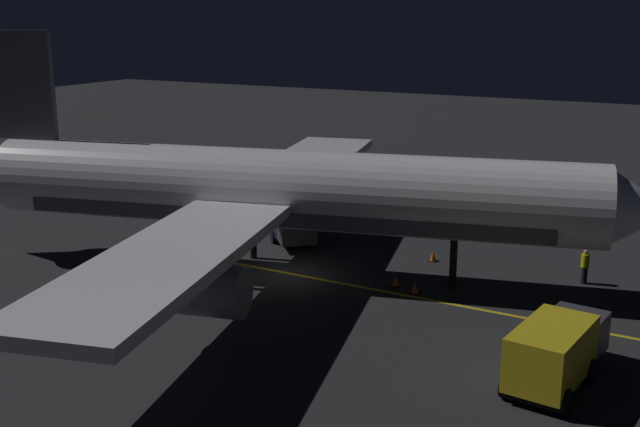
% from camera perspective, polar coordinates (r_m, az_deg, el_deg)
% --- Properties ---
extents(ground_plane, '(180.00, 180.00, 0.20)m').
position_cam_1_polar(ground_plane, '(40.35, -2.51, -4.62)').
color(ground_plane, '#27272A').
extents(apron_guide_stripe, '(1.07, 28.33, 0.01)m').
position_cam_1_polar(apron_guide_stripe, '(38.72, 2.77, -5.30)').
color(apron_guide_stripe, gold).
rests_on(apron_guide_stripe, ground_plane).
extents(airliner, '(37.53, 37.39, 12.16)m').
position_cam_1_polar(airliner, '(39.32, -3.45, 1.55)').
color(airliner, white).
rests_on(airliner, ground_plane).
extents(baggage_truck, '(6.07, 2.81, 2.40)m').
position_cam_1_polar(baggage_truck, '(29.82, 16.78, -9.56)').
color(baggage_truck, gold).
rests_on(baggage_truck, ground_plane).
extents(catering_truck, '(6.00, 5.66, 2.49)m').
position_cam_1_polar(catering_truck, '(46.64, -2.35, -0.22)').
color(catering_truck, navy).
rests_on(catering_truck, ground_plane).
extents(ground_crew_worker, '(0.40, 0.40, 1.74)m').
position_cam_1_polar(ground_crew_worker, '(40.97, 18.64, -3.64)').
color(ground_crew_worker, black).
rests_on(ground_crew_worker, ground_plane).
extents(traffic_cone_near_left, '(0.50, 0.50, 0.55)m').
position_cam_1_polar(traffic_cone_near_left, '(42.87, 8.17, -3.12)').
color(traffic_cone_near_left, '#EA590F').
rests_on(traffic_cone_near_left, ground_plane).
extents(traffic_cone_near_right, '(0.50, 0.50, 0.55)m').
position_cam_1_polar(traffic_cone_near_right, '(37.99, 6.89, -5.39)').
color(traffic_cone_near_right, '#EA590F').
rests_on(traffic_cone_near_right, ground_plane).
extents(traffic_cone_under_wing, '(0.50, 0.50, 0.55)m').
position_cam_1_polar(traffic_cone_under_wing, '(38.83, 5.49, -4.91)').
color(traffic_cone_under_wing, '#EA590F').
rests_on(traffic_cone_under_wing, ground_plane).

